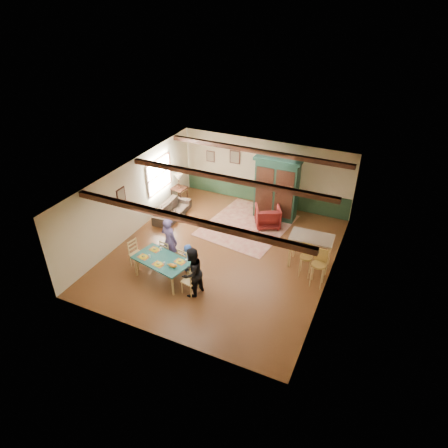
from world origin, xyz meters
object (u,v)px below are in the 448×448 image
at_px(person_child, 188,258).
at_px(table_lamp, 179,181).
at_px(dining_table, 163,269).
at_px(sofa, 172,210).
at_px(person_woman, 192,272).
at_px(armoire, 277,188).
at_px(person_man, 169,241).
at_px(counter_table, 310,251).
at_px(cat, 172,265).
at_px(dining_chair_end_left, 137,254).
at_px(end_table, 180,195).
at_px(dining_chair_far_left, 169,251).
at_px(bar_stool_right, 318,269).
at_px(dining_chair_far_right, 187,260).
at_px(bar_stool_left, 306,261).
at_px(armchair, 268,216).
at_px(dining_chair_end_right, 190,280).

xyz_separation_m(person_child, table_lamp, (-2.56, 3.84, 0.50)).
relative_size(dining_table, sofa, 0.91).
height_order(person_woman, armoire, armoire).
height_order(person_man, person_woman, person_man).
height_order(person_man, counter_table, person_man).
relative_size(cat, armoire, 0.14).
height_order(armoire, sofa, armoire).
distance_m(dining_chair_end_left, person_woman, 2.32).
bearing_deg(end_table, counter_table, -18.49).
bearing_deg(cat, end_table, 129.74).
bearing_deg(dining_table, counter_table, 32.90).
height_order(armoire, end_table, armoire).
distance_m(table_lamp, counter_table, 6.28).
relative_size(dining_chair_far_left, person_man, 0.55).
bearing_deg(cat, armoire, 86.35).
height_order(person_woman, cat, person_woman).
xyz_separation_m(person_child, counter_table, (3.38, 1.86, 0.07)).
distance_m(dining_chair_far_left, bar_stool_right, 4.70).
bearing_deg(sofa, person_man, -152.01).
relative_size(dining_table, dining_chair_end_left, 1.89).
xyz_separation_m(cat, armoire, (1.43, 5.24, 0.42)).
bearing_deg(armoire, sofa, -156.33).
bearing_deg(dining_chair_end_left, bar_stool_right, -63.38).
relative_size(dining_chair_far_left, table_lamp, 1.48).
distance_m(dining_table, cat, 0.70).
xyz_separation_m(dining_chair_far_right, person_child, (0.02, 0.08, 0.03)).
distance_m(dining_table, end_table, 4.95).
distance_m(dining_chair_far_left, dining_chair_far_right, 0.77).
bearing_deg(bar_stool_right, end_table, 155.51).
relative_size(cat, counter_table, 0.26).
bearing_deg(dining_table, end_table, 114.16).
bearing_deg(bar_stool_left, person_woman, -146.47).
xyz_separation_m(armoire, end_table, (-3.95, -0.53, -0.89)).
height_order(armchair, bar_stool_left, bar_stool_left).
xyz_separation_m(dining_chair_end_left, person_child, (1.61, 0.45, 0.03)).
bearing_deg(dining_chair_end_right, dining_chair_end_left, -90.00).
bearing_deg(bar_stool_right, dining_chair_end_right, -150.53).
bearing_deg(counter_table, person_woman, -134.68).
height_order(dining_chair_end_right, armoire, armoire).
bearing_deg(person_man, armchair, -109.94).
relative_size(dining_chair_far_right, sofa, 0.48).
bearing_deg(table_lamp, counter_table, -18.49).
height_order(dining_chair_end_left, person_woman, person_woman).
bearing_deg(bar_stool_right, bar_stool_left, 145.76).
distance_m(cat, bar_stool_right, 4.31).
bearing_deg(armchair, person_child, 42.01).
xyz_separation_m(dining_chair_far_left, end_table, (-1.79, 3.76, -0.12)).
height_order(dining_chair_far_left, cat, dining_chair_far_left).
distance_m(dining_table, table_lamp, 4.99).
distance_m(end_table, bar_stool_left, 6.47).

